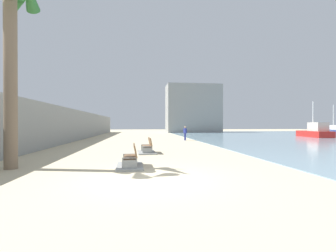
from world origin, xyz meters
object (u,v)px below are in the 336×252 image
at_px(palm_tree, 9,29).
at_px(boat_nearest, 335,130).
at_px(bench_near, 130,162).
at_px(boat_far_left, 315,132).
at_px(bench_far, 147,149).
at_px(person_walking, 185,132).

relative_size(palm_tree, boat_nearest, 1.07).
relative_size(bench_near, boat_far_left, 0.35).
xyz_separation_m(palm_tree, bench_far, (5.73, 4.92, -5.50)).
relative_size(person_walking, boat_far_left, 0.27).
bearing_deg(bench_near, palm_tree, 178.37).
xyz_separation_m(palm_tree, boat_nearest, (42.28, 31.87, -5.09)).
distance_m(bench_far, boat_nearest, 45.41).
distance_m(bench_near, person_walking, 17.56).
bearing_deg(bench_far, palm_tree, -139.34).
height_order(bench_near, bench_far, same).
bearing_deg(person_walking, bench_near, -108.25).
bearing_deg(boat_far_left, palm_tree, -144.93).
xyz_separation_m(bench_far, boat_far_left, (23.93, 15.90, 0.55)).
height_order(bench_near, boat_far_left, boat_far_left).
distance_m(bench_far, boat_far_left, 28.74).
bearing_deg(boat_nearest, person_walking, -154.31).
bearing_deg(bench_near, person_walking, 71.75).
xyz_separation_m(bench_near, boat_far_left, (24.78, 20.96, 0.55)).
distance_m(person_walking, boat_nearest, 35.40).
bearing_deg(boat_nearest, palm_tree, -142.99).
height_order(boat_far_left, boat_nearest, boat_nearest).
height_order(palm_tree, boat_far_left, palm_tree).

